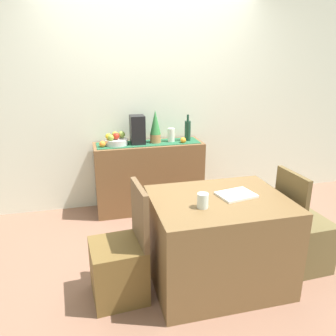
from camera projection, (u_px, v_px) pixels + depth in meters
name	position (u px, v px, depth m)	size (l,w,h in m)	color
ground_plane	(176.00, 247.00, 3.29)	(6.40, 6.40, 0.02)	#865E4B
room_wall_rear	(151.00, 95.00, 3.94)	(6.40, 0.06, 2.70)	silver
sideboard_console	(149.00, 177.00, 3.98)	(1.26, 0.42, 0.83)	brown
table_runner	(149.00, 143.00, 3.84)	(1.19, 0.32, 0.01)	#215737
fruit_bowl	(116.00, 142.00, 3.75)	(0.26, 0.26, 0.06)	silver
apple_left	(111.00, 138.00, 3.66)	(0.07, 0.07, 0.07)	#88A837
apple_right	(116.00, 136.00, 3.71)	(0.08, 0.08, 0.08)	red
apple_front	(108.00, 136.00, 3.72)	(0.07, 0.07, 0.07)	gold
apple_rear	(115.00, 135.00, 3.78)	(0.07, 0.07, 0.07)	#9AA239
apple_upper	(122.00, 134.00, 3.78)	(0.08, 0.08, 0.08)	#85A941
wine_bottle	(188.00, 131.00, 3.91)	(0.07, 0.07, 0.31)	#173A28
coffee_maker	(137.00, 130.00, 3.76)	(0.16, 0.18, 0.33)	black
ceramic_vase	(171.00, 135.00, 3.88)	(0.08, 0.08, 0.16)	silver
potted_plant	(155.00, 127.00, 3.80)	(0.13, 0.13, 0.38)	#B57C4A
orange_loose_far	(183.00, 140.00, 3.84)	(0.07, 0.07, 0.07)	orange
orange_loose_end	(102.00, 144.00, 3.66)	(0.07, 0.07, 0.07)	orange
dining_table	(218.00, 241.00, 2.67)	(1.05, 0.82, 0.74)	brown
open_book	(236.00, 195.00, 2.60)	(0.28, 0.21, 0.02)	white
coffee_cup	(202.00, 201.00, 2.38)	(0.08, 0.08, 0.11)	silver
chair_near_window	(120.00, 266.00, 2.53)	(0.43, 0.43, 0.90)	brown
chair_by_corner	(302.00, 240.00, 2.88)	(0.42, 0.42, 0.90)	brown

